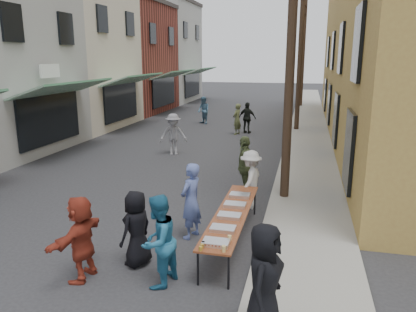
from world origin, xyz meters
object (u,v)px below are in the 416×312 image
at_px(utility_pole_far, 303,53).
at_px(guest_front_a, 137,228).
at_px(utility_pole_near, 291,44).
at_px(server, 264,281).
at_px(guest_front_c, 158,241).
at_px(catering_tray_sausage, 216,243).
at_px(utility_pole_mid, 300,51).
at_px(serving_table, 232,214).

relative_size(utility_pole_far, guest_front_a, 5.71).
relative_size(utility_pole_near, server, 5.10).
bearing_deg(guest_front_a, guest_front_c, 68.26).
distance_m(utility_pole_near, catering_tray_sausage, 6.29).
distance_m(utility_pole_mid, serving_table, 15.83).
bearing_deg(utility_pole_mid, utility_pole_near, -90.00).
distance_m(utility_pole_mid, utility_pole_far, 12.00).
height_order(utility_pole_near, catering_tray_sausage, utility_pole_near).
relative_size(utility_pole_mid, guest_front_c, 5.11).
xyz_separation_m(utility_pole_mid, server, (0.05, -18.43, -3.52)).
height_order(utility_pole_far, guest_front_c, utility_pole_far).
relative_size(utility_pole_mid, guest_front_a, 5.71).
bearing_deg(catering_tray_sausage, server, -54.05).
bearing_deg(guest_front_a, utility_pole_near, 170.53).
height_order(serving_table, server, server).
xyz_separation_m(serving_table, catering_tray_sausage, (-0.00, -1.65, 0.08)).
distance_m(utility_pole_mid, server, 18.76).
xyz_separation_m(utility_pole_mid, guest_front_c, (-2.00, -17.36, -3.62)).
height_order(utility_pole_near, utility_pole_far, same).
xyz_separation_m(utility_pole_mid, catering_tray_sausage, (-1.00, -16.98, -3.71)).
bearing_deg(guest_front_c, utility_pole_far, -169.55).
relative_size(guest_front_a, guest_front_c, 0.89).
bearing_deg(guest_front_c, catering_tray_sausage, 124.91).
distance_m(utility_pole_near, guest_front_a, 6.59).
bearing_deg(catering_tray_sausage, utility_pole_near, 78.70).
relative_size(utility_pole_near, guest_front_a, 5.71).
distance_m(catering_tray_sausage, guest_front_a, 1.72).
relative_size(utility_pole_mid, server, 5.10).
relative_size(utility_pole_mid, catering_tray_sausage, 18.00).
height_order(utility_pole_near, server, utility_pole_near).
xyz_separation_m(utility_pole_far, guest_front_a, (-2.70, -28.73, -3.71)).
xyz_separation_m(serving_table, server, (1.05, -3.09, 0.27)).
relative_size(utility_pole_mid, serving_table, 2.25).
bearing_deg(utility_pole_far, catering_tray_sausage, -91.97).
bearing_deg(serving_table, utility_pole_mid, 86.28).
bearing_deg(server, serving_table, 29.44).
xyz_separation_m(utility_pole_mid, guest_front_a, (-2.70, -16.73, -3.71)).
distance_m(utility_pole_far, guest_front_a, 29.10).
height_order(utility_pole_near, guest_front_c, utility_pole_near).
xyz_separation_m(guest_front_a, guest_front_c, (0.70, -0.63, 0.09)).
bearing_deg(serving_table, utility_pole_near, 73.37).
bearing_deg(utility_pole_near, utility_pole_far, 90.00).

